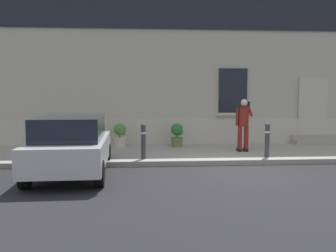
# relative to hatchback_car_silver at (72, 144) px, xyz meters

# --- Properties ---
(ground_plane) EXTENTS (80.00, 80.00, 0.00)m
(ground_plane) POSITION_rel_hatchback_car_silver_xyz_m (4.39, -0.00, -0.79)
(ground_plane) COLOR #232326
(sidewalk) EXTENTS (24.00, 3.60, 0.15)m
(sidewalk) POSITION_rel_hatchback_car_silver_xyz_m (4.39, 2.80, -0.71)
(sidewalk) COLOR #99968E
(sidewalk) RESTS_ON ground
(curb_edge) EXTENTS (24.00, 0.12, 0.15)m
(curb_edge) POSITION_rel_hatchback_car_silver_xyz_m (4.39, 0.94, -0.71)
(curb_edge) COLOR gray
(curb_edge) RESTS_ON ground
(building_facade) EXTENTS (24.00, 1.52, 7.50)m
(building_facade) POSITION_rel_hatchback_car_silver_xyz_m (4.40, 5.28, 2.94)
(building_facade) COLOR #B2AD9E
(building_facade) RESTS_ON ground
(entrance_stoop) EXTENTS (1.72, 0.64, 0.32)m
(entrance_stoop) POSITION_rel_hatchback_car_silver_xyz_m (8.52, 4.33, -0.51)
(entrance_stoop) COLOR #9E998E
(entrance_stoop) RESTS_ON sidewalk
(hatchback_car_silver) EXTENTS (1.88, 4.11, 1.50)m
(hatchback_car_silver) POSITION_rel_hatchback_car_silver_xyz_m (0.00, 0.00, 0.00)
(hatchback_car_silver) COLOR #B7B7BF
(hatchback_car_silver) RESTS_ON ground
(bollard_near_person) EXTENTS (0.15, 0.15, 1.04)m
(bollard_near_person) POSITION_rel_hatchback_car_silver_xyz_m (5.58, 1.35, -0.08)
(bollard_near_person) COLOR #333338
(bollard_near_person) RESTS_ON sidewalk
(bollard_far_left) EXTENTS (0.15, 0.15, 1.04)m
(bollard_far_left) POSITION_rel_hatchback_car_silver_xyz_m (1.84, 1.35, -0.08)
(bollard_far_left) COLOR #333338
(bollard_far_left) RESTS_ON sidewalk
(person_on_phone) EXTENTS (0.51, 0.47, 1.75)m
(person_on_phone) POSITION_rel_hatchback_car_silver_xyz_m (5.17, 2.50, 0.36)
(person_on_phone) COLOR maroon
(person_on_phone) RESTS_ON sidewalk
(planter_charcoal) EXTENTS (0.44, 0.44, 0.86)m
(planter_charcoal) POSITION_rel_hatchback_car_silver_xyz_m (-1.06, 4.24, -0.18)
(planter_charcoal) COLOR #2D2D30
(planter_charcoal) RESTS_ON sidewalk
(planter_cream) EXTENTS (0.44, 0.44, 0.86)m
(planter_cream) POSITION_rel_hatchback_car_silver_xyz_m (1.01, 3.99, -0.18)
(planter_cream) COLOR beige
(planter_cream) RESTS_ON sidewalk
(planter_olive) EXTENTS (0.44, 0.44, 0.86)m
(planter_olive) POSITION_rel_hatchback_car_silver_xyz_m (3.09, 3.81, -0.18)
(planter_olive) COLOR #606B38
(planter_olive) RESTS_ON sidewalk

